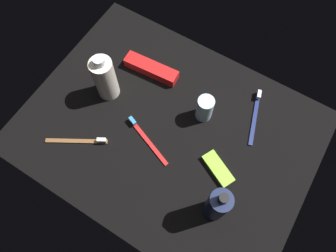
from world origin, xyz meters
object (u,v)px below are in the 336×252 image
lotion_bottle (217,205)px  snack_bar_lime (218,169)px  deodorant_stick (205,108)px  bodywash_bottle (105,78)px  toothbrush_red (146,138)px  toothpaste_box_red (151,69)px  toothbrush_navy (255,114)px  toothbrush_brown (80,141)px

lotion_bottle → snack_bar_lime: lotion_bottle is taller
deodorant_stick → snack_bar_lime: bearing=-47.3°
bodywash_bottle → deodorant_stick: bearing=15.8°
toothbrush_red → toothpaste_box_red: size_ratio=0.98×
bodywash_bottle → deodorant_stick: size_ratio=1.93×
toothpaste_box_red → snack_bar_lime: toothpaste_box_red is taller
toothbrush_navy → snack_bar_lime: toothbrush_navy is taller
toothbrush_red → toothpaste_box_red: (-10.97, 20.21, 0.99)cm
lotion_bottle → toothbrush_brown: (-42.02, -2.97, -7.31)cm
deodorant_stick → toothbrush_navy: (13.28, 8.18, -3.84)cm
lotion_bottle → bodywash_bottle: size_ratio=1.06×
toothbrush_brown → snack_bar_lime: toothbrush_brown is taller
snack_bar_lime → bodywash_bottle: bearing=-160.2°
lotion_bottle → snack_bar_lime: 13.35cm
snack_bar_lime → toothpaste_box_red: bearing=178.5°
toothbrush_red → toothbrush_navy: (23.88, 23.59, 0.00)cm
toothbrush_red → toothbrush_navy: bearing=44.7°
deodorant_stick → toothbrush_red: deodorant_stick is taller
toothbrush_brown → bodywash_bottle: bearing=98.2°
bodywash_bottle → toothpaste_box_red: 16.07cm
toothbrush_red → toothpaste_box_red: bearing=118.5°
deodorant_stick → toothbrush_brown: size_ratio=0.55×
bodywash_bottle → snack_bar_lime: size_ratio=1.65×
deodorant_stick → toothbrush_brown: deodorant_stick is taller
lotion_bottle → toothbrush_brown: size_ratio=1.12×
toothpaste_box_red → toothbrush_red: bearing=-65.7°
toothbrush_brown → snack_bar_lime: bearing=19.5°
toothbrush_red → snack_bar_lime: toothbrush_red is taller
lotion_bottle → bodywash_bottle: 47.05cm
lotion_bottle → toothpaste_box_red: 47.06cm
toothbrush_navy → toothpaste_box_red: toothpaste_box_red is taller
bodywash_bottle → toothbrush_brown: size_ratio=1.06×
toothpaste_box_red → bodywash_bottle: bearing=-123.4°
toothbrush_red → deodorant_stick: bearing=55.5°
deodorant_stick → toothbrush_red: (-10.60, -15.41, -3.84)cm
bodywash_bottle → toothbrush_navy: (42.08, 16.33, -7.17)cm
bodywash_bottle → toothbrush_brown: 19.46cm
toothbrush_navy → snack_bar_lime: bearing=-94.5°
lotion_bottle → toothbrush_navy: size_ratio=1.03×
deodorant_stick → snack_bar_lime: size_ratio=0.86×
toothbrush_brown → toothpaste_box_red: toothpaste_box_red is taller
toothbrush_navy → toothbrush_brown: bearing=-139.1°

